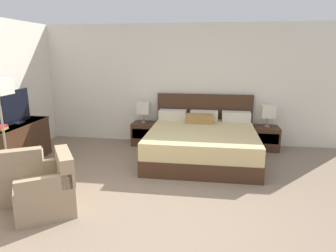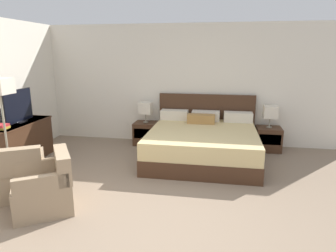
# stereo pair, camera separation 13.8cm
# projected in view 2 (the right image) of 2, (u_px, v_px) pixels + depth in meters

# --- Properties ---
(ground_plane) EXTENTS (10.58, 10.58, 0.00)m
(ground_plane) POSITION_uv_depth(u_px,v_px,m) (142.00, 229.00, 3.44)
(ground_plane) COLOR #84705B
(wall_back) EXTENTS (7.22, 0.06, 2.58)m
(wall_back) POSITION_uv_depth(u_px,v_px,m) (182.00, 85.00, 6.54)
(wall_back) COLOR silver
(wall_back) RESTS_ON ground
(bed) EXTENTS (2.05, 2.09, 1.11)m
(bed) POSITION_uv_depth(u_px,v_px,m) (203.00, 142.00, 5.67)
(bed) COLOR #422819
(bed) RESTS_ON ground
(nightstand_left) EXTENTS (0.50, 0.46, 0.48)m
(nightstand_left) POSITION_uv_depth(u_px,v_px,m) (146.00, 133.00, 6.61)
(nightstand_left) COLOR #422819
(nightstand_left) RESTS_ON ground
(nightstand_right) EXTENTS (0.50, 0.46, 0.48)m
(nightstand_right) POSITION_uv_depth(u_px,v_px,m) (268.00, 139.00, 6.17)
(nightstand_right) COLOR #422819
(nightstand_right) RESTS_ON ground
(table_lamp_left) EXTENTS (0.27, 0.27, 0.45)m
(table_lamp_left) POSITION_uv_depth(u_px,v_px,m) (146.00, 108.00, 6.48)
(table_lamp_left) COLOR gray
(table_lamp_left) RESTS_ON nightstand_left
(table_lamp_right) EXTENTS (0.27, 0.27, 0.45)m
(table_lamp_right) POSITION_uv_depth(u_px,v_px,m) (270.00, 112.00, 6.04)
(table_lamp_right) COLOR gray
(table_lamp_right) RESTS_ON nightstand_right
(dresser) EXTENTS (0.51, 1.35, 0.75)m
(dresser) POSITION_uv_depth(u_px,v_px,m) (21.00, 142.00, 5.46)
(dresser) COLOR #422819
(dresser) RESTS_ON ground
(tv) EXTENTS (0.18, 0.75, 0.59)m
(tv) POSITION_uv_depth(u_px,v_px,m) (18.00, 107.00, 5.35)
(tv) COLOR black
(tv) RESTS_ON dresser
(book_red_cover) EXTENTS (0.28, 0.22, 0.04)m
(book_red_cover) POSITION_uv_depth(u_px,v_px,m) (0.00, 128.00, 4.94)
(book_red_cover) COLOR gold
(book_red_cover) RESTS_ON dresser
(armchair_by_window) EXTENTS (0.94, 0.94, 0.76)m
(armchair_by_window) POSITION_uv_depth(u_px,v_px,m) (18.00, 176.00, 4.19)
(armchair_by_window) COLOR #9E8466
(armchair_by_window) RESTS_ON ground
(armchair_companion) EXTENTS (0.95, 0.95, 0.76)m
(armchair_companion) POSITION_uv_depth(u_px,v_px,m) (46.00, 189.00, 3.82)
(armchair_companion) COLOR #9E8466
(armchair_companion) RESTS_ON ground
(floor_lamp) EXTENTS (0.32, 0.32, 1.60)m
(floor_lamp) POSITION_uv_depth(u_px,v_px,m) (0.00, 95.00, 4.56)
(floor_lamp) COLOR gray
(floor_lamp) RESTS_ON ground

